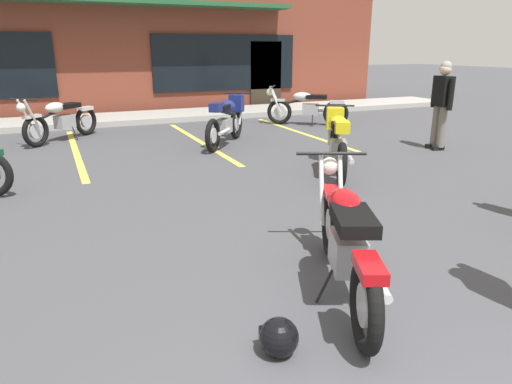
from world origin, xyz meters
TOP-DOWN VIEW (x-y plane):
  - ground_plane at (0.00, 3.92)m, footprint 80.00×80.00m
  - sidewalk_kerb at (0.00, 12.17)m, footprint 22.00×1.80m
  - brick_storefront_building at (0.00, 16.32)m, footprint 18.28×6.77m
  - painted_stall_lines at (0.00, 8.57)m, footprint 7.56×4.80m
  - motorcycle_foreground_classic at (0.42, 2.01)m, footprint 1.14×1.98m
  - motorcycle_red_sportbike at (1.69, 8.11)m, footprint 1.54×1.75m
  - motorcycle_black_cruiser at (4.40, 9.57)m, footprint 1.82×1.43m
  - motorcycle_silver_naked at (-1.41, 9.83)m, footprint 1.66×1.64m
  - motorcycle_blue_standard at (2.51, 5.29)m, footprint 1.27×1.91m
  - person_by_back_row at (5.28, 5.95)m, footprint 0.32×0.61m
  - helmet_on_pavement at (-0.43, 1.50)m, footprint 0.26×0.26m

SIDE VIEW (x-z plane):
  - ground_plane at x=0.00m, z-range 0.00..0.00m
  - painted_stall_lines at x=0.00m, z-range 0.00..0.01m
  - sidewalk_kerb at x=0.00m, z-range 0.00..0.14m
  - helmet_on_pavement at x=-0.43m, z-range 0.00..0.26m
  - motorcycle_foreground_classic at x=0.42m, z-range -0.03..0.95m
  - motorcycle_black_cruiser at x=4.40m, z-range -0.03..0.95m
  - motorcycle_silver_naked at x=-1.41m, z-range -0.03..0.95m
  - motorcycle_red_sportbike at x=1.69m, z-range 0.04..1.02m
  - motorcycle_blue_standard at x=2.51m, z-range 0.04..1.02m
  - person_by_back_row at x=5.28m, z-range 0.11..1.79m
  - brick_storefront_building at x=0.00m, z-range 0.00..3.90m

